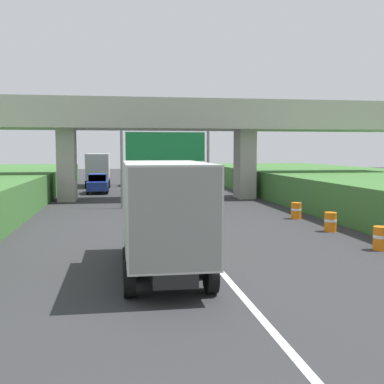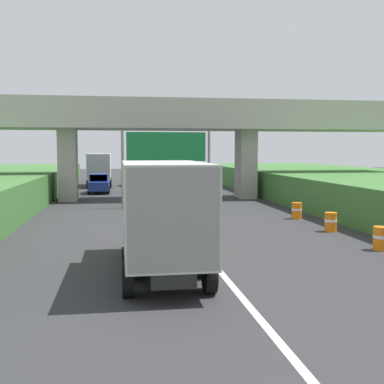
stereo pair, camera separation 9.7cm
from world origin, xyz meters
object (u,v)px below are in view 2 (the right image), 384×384
at_px(truck_white, 100,168).
at_px(construction_barrel_2, 381,238).
at_px(car_red, 134,178).
at_px(car_blue, 99,183).
at_px(overhead_highway_sign, 166,151).
at_px(construction_barrel_3, 331,222).
at_px(truck_yellow, 161,211).
at_px(construction_barrel_4, 297,211).

relative_size(truck_white, construction_barrel_2, 8.11).
bearing_deg(car_red, car_blue, -110.98).
bearing_deg(car_red, overhead_highway_sign, -85.61).
height_order(car_blue, car_red, same).
relative_size(car_blue, construction_barrel_3, 4.56).
xyz_separation_m(overhead_highway_sign, construction_barrel_3, (6.65, -10.49, -3.26)).
height_order(overhead_highway_sign, car_blue, overhead_highway_sign).
height_order(overhead_highway_sign, truck_white, overhead_highway_sign).
bearing_deg(construction_barrel_2, car_red, 103.28).
bearing_deg(overhead_highway_sign, construction_barrel_3, -57.61).
bearing_deg(truck_white, car_blue, -88.26).
bearing_deg(truck_yellow, car_red, 89.58).
relative_size(overhead_highway_sign, truck_yellow, 0.81).
relative_size(truck_yellow, construction_barrel_3, 8.11).
bearing_deg(construction_barrel_2, car_blue, 113.66).
bearing_deg(car_red, construction_barrel_3, -75.05).
relative_size(car_blue, construction_barrel_4, 4.56).
relative_size(car_red, construction_barrel_4, 4.56).
relative_size(construction_barrel_2, construction_barrel_3, 1.00).
xyz_separation_m(overhead_highway_sign, car_red, (-1.55, 20.24, -2.86)).
xyz_separation_m(construction_barrel_3, construction_barrel_4, (-0.03, 4.24, 0.00)).
xyz_separation_m(truck_white, car_blue, (0.24, -7.98, -1.08)).
relative_size(truck_yellow, car_red, 1.78).
bearing_deg(car_blue, truck_yellow, -83.94).
xyz_separation_m(car_red, construction_barrel_3, (8.21, -30.73, -0.40)).
bearing_deg(construction_barrel_3, car_red, 104.95).
xyz_separation_m(car_red, construction_barrel_2, (8.25, -34.97, -0.40)).
bearing_deg(overhead_highway_sign, construction_barrel_2, -65.54).
height_order(truck_white, car_red, truck_white).
xyz_separation_m(overhead_highway_sign, construction_barrel_4, (6.62, -6.25, -3.26)).
bearing_deg(construction_barrel_3, truck_white, 111.31).
height_order(truck_white, truck_yellow, same).
distance_m(truck_yellow, car_red, 37.12).
distance_m(construction_barrel_3, construction_barrel_4, 4.24).
distance_m(overhead_highway_sign, construction_barrel_3, 12.84).
bearing_deg(construction_barrel_4, construction_barrel_3, -89.57).
relative_size(overhead_highway_sign, car_blue, 1.43).
relative_size(truck_yellow, construction_barrel_4, 8.11).
height_order(overhead_highway_sign, car_red, overhead_highway_sign).
relative_size(overhead_highway_sign, truck_white, 0.81).
xyz_separation_m(car_blue, construction_barrel_3, (11.50, -22.13, -0.40)).
distance_m(truck_yellow, car_blue, 28.68).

